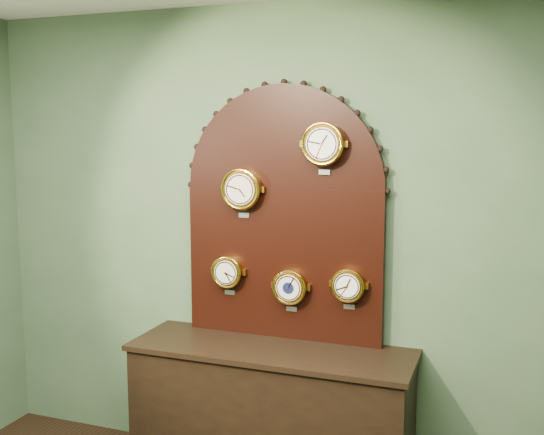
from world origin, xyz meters
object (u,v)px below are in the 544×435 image
at_px(arabic_clock, 323,144).
at_px(barometer, 290,287).
at_px(hygrometer, 228,272).
at_px(tide_clock, 348,285).
at_px(shop_counter, 271,419).
at_px(display_board, 284,205).
at_px(roman_clock, 242,189).

distance_m(arabic_clock, barometer, 0.85).
xyz_separation_m(hygrometer, tide_clock, (0.75, 0.00, -0.02)).
height_order(shop_counter, hygrometer, hygrometer).
relative_size(shop_counter, display_board, 1.05).
distance_m(shop_counter, barometer, 0.77).
height_order(arabic_clock, tide_clock, arabic_clock).
bearing_deg(arabic_clock, shop_counter, -149.04).
bearing_deg(roman_clock, tide_clock, 0.12).
distance_m(display_board, barometer, 0.48).
distance_m(shop_counter, roman_clock, 1.35).
height_order(roman_clock, barometer, roman_clock).
bearing_deg(shop_counter, roman_clock, 147.40).
bearing_deg(roman_clock, shop_counter, -32.60).
bearing_deg(arabic_clock, roman_clock, -180.00).
bearing_deg(arabic_clock, display_board, 165.25).
xyz_separation_m(shop_counter, barometer, (0.06, 0.15, 0.76)).
bearing_deg(shop_counter, hygrometer, 155.32).
bearing_deg(hygrometer, arabic_clock, -0.13).
distance_m(display_board, tide_clock, 0.60).
bearing_deg(tide_clock, roman_clock, -179.88).
xyz_separation_m(roman_clock, hygrometer, (-0.10, 0.00, -0.50)).
xyz_separation_m(roman_clock, tide_clock, (0.65, 0.00, -0.52)).
bearing_deg(roman_clock, display_board, 15.69).
bearing_deg(arabic_clock, hygrometer, 179.87).
bearing_deg(hygrometer, display_board, 11.10).
height_order(hygrometer, tide_clock, hygrometer).
xyz_separation_m(hygrometer, barometer, (0.40, -0.00, -0.06)).
xyz_separation_m(barometer, tide_clock, (0.35, 0.00, 0.04)).
distance_m(roman_clock, tide_clock, 0.84).
distance_m(barometer, tide_clock, 0.35).
bearing_deg(display_board, shop_counter, -90.00).
distance_m(roman_clock, barometer, 0.64).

